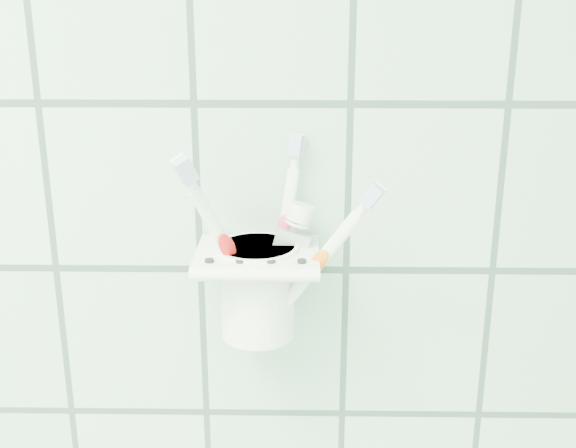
{
  "coord_description": "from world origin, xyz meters",
  "views": [
    {
      "loc": [
        0.71,
        0.51,
        1.53
      ],
      "look_at": [
        0.7,
        1.1,
        1.33
      ],
      "focal_mm": 45.0,
      "sensor_mm": 36.0,
      "label": 1
    }
  ],
  "objects_px": {
    "holder_bracket": "(258,258)",
    "toothbrush_blue": "(270,232)",
    "cup": "(257,287)",
    "toothbrush_orange": "(264,237)",
    "toothpaste_tube": "(265,256)",
    "toothbrush_pink": "(265,223)"
  },
  "relations": [
    {
      "from": "toothbrush_pink",
      "to": "toothpaste_tube",
      "type": "relative_size",
      "value": 1.46
    },
    {
      "from": "cup",
      "to": "toothbrush_blue",
      "type": "height_order",
      "value": "toothbrush_blue"
    },
    {
      "from": "holder_bracket",
      "to": "toothbrush_pink",
      "type": "relative_size",
      "value": 0.58
    },
    {
      "from": "cup",
      "to": "toothbrush_pink",
      "type": "height_order",
      "value": "toothbrush_pink"
    },
    {
      "from": "toothbrush_blue",
      "to": "toothbrush_orange",
      "type": "relative_size",
      "value": 1.04
    },
    {
      "from": "toothbrush_pink",
      "to": "toothbrush_blue",
      "type": "relative_size",
      "value": 1.06
    },
    {
      "from": "cup",
      "to": "toothbrush_pink",
      "type": "relative_size",
      "value": 0.47
    },
    {
      "from": "toothbrush_blue",
      "to": "holder_bracket",
      "type": "bearing_deg",
      "value": -111.31
    },
    {
      "from": "toothbrush_pink",
      "to": "toothbrush_orange",
      "type": "bearing_deg",
      "value": -119.87
    },
    {
      "from": "holder_bracket",
      "to": "toothbrush_blue",
      "type": "distance_m",
      "value": 0.03
    },
    {
      "from": "toothbrush_pink",
      "to": "toothpaste_tube",
      "type": "xyz_separation_m",
      "value": [
        0.0,
        -0.01,
        -0.03
      ]
    },
    {
      "from": "cup",
      "to": "toothbrush_orange",
      "type": "height_order",
      "value": "toothbrush_orange"
    },
    {
      "from": "cup",
      "to": "holder_bracket",
      "type": "bearing_deg",
      "value": -76.83
    },
    {
      "from": "holder_bracket",
      "to": "cup",
      "type": "xyz_separation_m",
      "value": [
        -0.0,
        0.0,
        -0.03
      ]
    },
    {
      "from": "toothbrush_pink",
      "to": "toothbrush_orange",
      "type": "distance_m",
      "value": 0.02
    },
    {
      "from": "toothbrush_orange",
      "to": "cup",
      "type": "bearing_deg",
      "value": 156.8
    },
    {
      "from": "toothbrush_pink",
      "to": "toothbrush_blue",
      "type": "height_order",
      "value": "toothbrush_pink"
    },
    {
      "from": "toothpaste_tube",
      "to": "toothbrush_orange",
      "type": "bearing_deg",
      "value": -87.53
    },
    {
      "from": "cup",
      "to": "toothbrush_orange",
      "type": "distance_m",
      "value": 0.06
    },
    {
      "from": "toothbrush_pink",
      "to": "toothbrush_orange",
      "type": "height_order",
      "value": "toothbrush_pink"
    },
    {
      "from": "toothpaste_tube",
      "to": "holder_bracket",
      "type": "bearing_deg",
      "value": -153.26
    },
    {
      "from": "holder_bracket",
      "to": "toothpaste_tube",
      "type": "relative_size",
      "value": 0.85
    }
  ]
}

